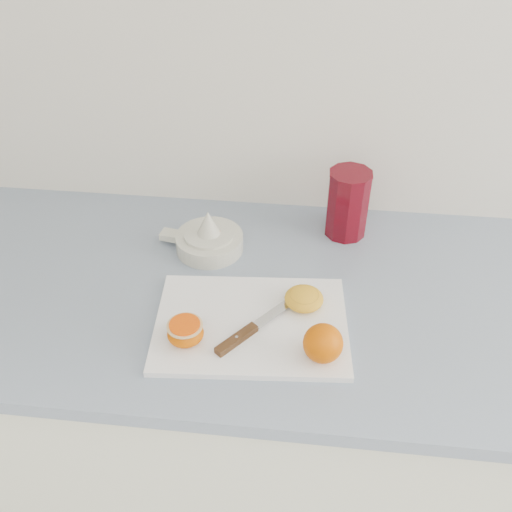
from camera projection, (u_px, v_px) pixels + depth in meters
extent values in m
cube|color=silver|center=(333.00, 0.00, 1.06)|extent=(4.00, 0.04, 2.70)
cube|color=white|center=(239.00, 424.00, 1.41)|extent=(2.42, 0.60, 0.86)
cube|color=#7F8DAA|center=(235.00, 291.00, 1.13)|extent=(2.48, 0.64, 0.03)
cube|color=white|center=(251.00, 324.00, 1.03)|extent=(0.36, 0.27, 0.01)
sphere|color=#CE5C00|center=(323.00, 343.00, 0.94)|extent=(0.07, 0.07, 0.07)
ellipsoid|color=#CE5C00|center=(186.00, 333.00, 0.98)|extent=(0.06, 0.06, 0.03)
cylinder|color=#DDBC7F|center=(185.00, 326.00, 0.97)|extent=(0.06, 0.06, 0.00)
cylinder|color=#FA5E00|center=(185.00, 325.00, 0.97)|extent=(0.05, 0.05, 0.00)
ellipsoid|color=gold|center=(304.00, 299.00, 1.06)|extent=(0.07, 0.07, 0.03)
cylinder|color=#C2861D|center=(304.00, 295.00, 1.05)|extent=(0.05, 0.05, 0.00)
cube|color=#4B2E16|center=(237.00, 339.00, 0.99)|extent=(0.07, 0.08, 0.01)
cube|color=#B7B7BC|center=(278.00, 310.00, 1.04)|extent=(0.09, 0.10, 0.00)
cylinder|color=#B7B7BC|center=(237.00, 339.00, 0.99)|extent=(0.01, 0.01, 0.01)
cylinder|color=white|center=(210.00, 242.00, 1.21)|extent=(0.14, 0.14, 0.04)
cylinder|color=white|center=(209.00, 234.00, 1.19)|extent=(0.11, 0.11, 0.01)
cone|color=white|center=(208.00, 222.00, 1.17)|extent=(0.05, 0.05, 0.05)
cube|color=white|center=(172.00, 235.00, 1.22)|extent=(0.05, 0.04, 0.01)
ellipsoid|color=#C84200|center=(213.00, 235.00, 1.18)|extent=(0.01, 0.01, 0.00)
ellipsoid|color=#C84200|center=(205.00, 228.00, 1.20)|extent=(0.01, 0.01, 0.00)
ellipsoid|color=#C84200|center=(206.00, 236.00, 1.18)|extent=(0.01, 0.01, 0.00)
ellipsoid|color=#C84200|center=(218.00, 231.00, 1.19)|extent=(0.01, 0.01, 0.00)
cylinder|color=#5D0813|center=(348.00, 204.00, 1.22)|extent=(0.09, 0.09, 0.15)
cylinder|color=#CD5C02|center=(345.00, 226.00, 1.25)|extent=(0.07, 0.07, 0.02)
cylinder|color=#5D0813|center=(351.00, 173.00, 1.17)|extent=(0.09, 0.09, 0.00)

